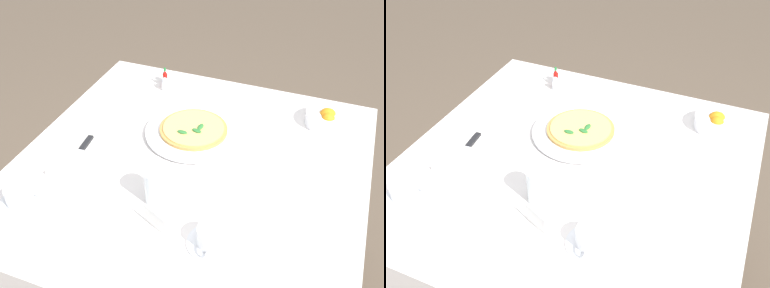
% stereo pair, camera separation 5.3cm
% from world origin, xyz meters
% --- Properties ---
extents(dining_table, '(1.10, 1.10, 0.74)m').
position_xyz_m(dining_table, '(0.00, 0.00, 0.61)').
color(dining_table, white).
rests_on(dining_table, ground_plane).
extents(pizza_plate, '(0.34, 0.34, 0.02)m').
position_xyz_m(pizza_plate, '(-0.15, -0.05, 0.75)').
color(pizza_plate, white).
rests_on(pizza_plate, dining_table).
extents(pizza, '(0.24, 0.24, 0.02)m').
position_xyz_m(pizza, '(-0.15, -0.05, 0.76)').
color(pizza, '#C68E47').
rests_on(pizza, pizza_plate).
extents(coffee_cup_near_right, '(0.13, 0.13, 0.06)m').
position_xyz_m(coffee_cup_near_right, '(0.28, 0.17, 0.77)').
color(coffee_cup_near_right, white).
rests_on(coffee_cup_near_right, dining_table).
extents(coffee_cup_near_left, '(0.13, 0.13, 0.06)m').
position_xyz_m(coffee_cup_near_left, '(0.34, -0.39, 0.77)').
color(coffee_cup_near_left, white).
rests_on(coffee_cup_near_left, dining_table).
extents(water_glass_right_edge, '(0.07, 0.07, 0.11)m').
position_xyz_m(water_glass_right_edge, '(0.18, -0.03, 0.79)').
color(water_glass_right_edge, white).
rests_on(water_glass_right_edge, dining_table).
extents(napkin_folded, '(0.23, 0.15, 0.02)m').
position_xyz_m(napkin_folded, '(0.10, -0.35, 0.75)').
color(napkin_folded, white).
rests_on(napkin_folded, dining_table).
extents(dinner_knife, '(0.20, 0.04, 0.01)m').
position_xyz_m(dinner_knife, '(0.10, -0.35, 0.76)').
color(dinner_knife, silver).
rests_on(dinner_knife, napkin_folded).
extents(citrus_bowl, '(0.15, 0.15, 0.06)m').
position_xyz_m(citrus_bowl, '(-0.38, 0.38, 0.77)').
color(citrus_bowl, white).
rests_on(citrus_bowl, dining_table).
extents(hot_sauce_bottle, '(0.02, 0.02, 0.08)m').
position_xyz_m(hot_sauce_bottle, '(-0.42, -0.27, 0.77)').
color(hot_sauce_bottle, '#B7140F').
rests_on(hot_sauce_bottle, dining_table).
extents(salt_shaker, '(0.03, 0.03, 0.06)m').
position_xyz_m(salt_shaker, '(-0.39, -0.26, 0.76)').
color(salt_shaker, white).
rests_on(salt_shaker, dining_table).
extents(pepper_shaker, '(0.03, 0.03, 0.06)m').
position_xyz_m(pepper_shaker, '(-0.45, -0.28, 0.76)').
color(pepper_shaker, white).
rests_on(pepper_shaker, dining_table).
extents(menu_card, '(0.04, 0.08, 0.06)m').
position_xyz_m(menu_card, '(0.28, 0.01, 0.77)').
color(menu_card, white).
rests_on(menu_card, dining_table).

